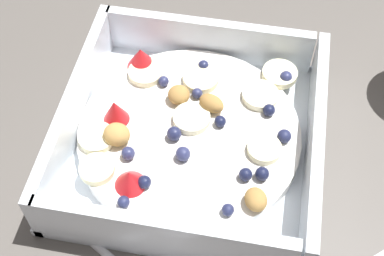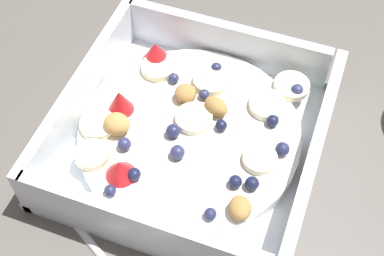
{
  "view_description": "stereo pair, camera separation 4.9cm",
  "coord_description": "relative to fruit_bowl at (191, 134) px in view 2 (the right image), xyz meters",
  "views": [
    {
      "loc": [
        0.29,
        0.05,
        0.43
      ],
      "look_at": [
        0.01,
        0.0,
        0.03
      ],
      "focal_mm": 51.15,
      "sensor_mm": 36.0,
      "label": 1
    },
    {
      "loc": [
        0.28,
        0.1,
        0.43
      ],
      "look_at": [
        0.01,
        0.0,
        0.03
      ],
      "focal_mm": 51.15,
      "sensor_mm": 36.0,
      "label": 2
    }
  ],
  "objects": [
    {
      "name": "ground_plane",
      "position": [
        -0.01,
        -0.0,
        -0.02
      ],
      "size": [
        2.4,
        2.4,
        0.0
      ],
      "primitive_type": "plane",
      "color": "#56514C"
    },
    {
      "name": "fruit_bowl",
      "position": [
        0.0,
        0.0,
        0.0
      ],
      "size": [
        0.23,
        0.23,
        0.06
      ],
      "color": "white",
      "rests_on": "ground"
    }
  ]
}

